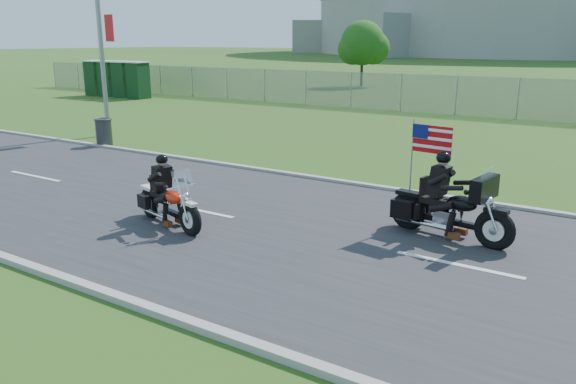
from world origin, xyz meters
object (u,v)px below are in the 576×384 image
Objects in this scene: porta_toilet_d at (96,79)px; motorcycle_follow at (449,210)px; porta_toilet_a at (138,81)px; motorcycle_lead at (168,204)px; trash_can at (104,133)px; porta_toilet_c at (109,79)px; porta_toilet_b at (123,80)px.

porta_toilet_d is 33.53m from motorcycle_follow.
porta_toilet_a reaches higher than motorcycle_lead.
porta_toilet_a is 0.89× the size of motorcycle_follow.
motorcycle_follow is at bearing -12.51° from trash_can.
motorcycle_follow is at bearing -27.96° from porta_toilet_d.
porta_toilet_a and porta_toilet_d have the same top height.
porta_toilet_d is at bearing 141.58° from trash_can.
porta_toilet_c is at bearing 156.97° from motorcycle_lead.
motorcycle_follow is at bearing 39.88° from motorcycle_lead.
porta_toilet_c is at bearing 159.34° from motorcycle_follow.
motorcycle_follow is (29.62, -15.72, -0.56)m from porta_toilet_d.
porta_toilet_c is at bearing 0.00° from porta_toilet_d.
porta_toilet_a reaches higher than motorcycle_follow.
porta_toilet_d is at bearing 180.00° from porta_toilet_b.
porta_toilet_d is (-4.20, 0.00, 0.00)m from porta_toilet_a.
porta_toilet_a is 27.18m from motorcycle_lead.
porta_toilet_d reaches higher than trash_can.
trash_can is (16.01, -12.70, -0.65)m from porta_toilet_d.
porta_toilet_a is at bearing 0.00° from porta_toilet_c.
trash_can is (13.21, -12.70, -0.65)m from porta_toilet_b.
trash_can is at bearing -43.86° from porta_toilet_b.
porta_toilet_c is 19.37m from trash_can.
trash_can is at bearing 175.95° from motorcycle_follow.
motorcycle_lead is at bearing -39.86° from porta_toilet_b.
porta_toilet_b is at bearing 136.14° from trash_can.
motorcycle_lead is 2.25× the size of trash_can.
porta_toilet_c is (-1.40, 0.00, 0.00)m from porta_toilet_b.
porta_toilet_a is at bearing 0.00° from porta_toilet_d.
porta_toilet_b reaches higher than motorcycle_lead.
porta_toilet_c is 1.00× the size of porta_toilet_d.
trash_can is at bearing 162.54° from motorcycle_lead.
porta_toilet_d is at bearing 160.50° from motorcycle_follow.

